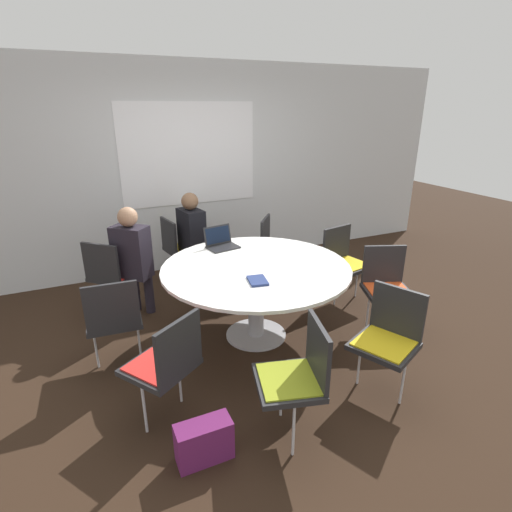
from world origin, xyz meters
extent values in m
plane|color=black|center=(0.00, 0.00, 0.00)|extent=(16.00, 16.00, 0.00)
cube|color=silver|center=(0.00, 2.12, 1.35)|extent=(8.00, 0.06, 2.70)
cube|color=white|center=(0.00, 2.08, 1.55)|extent=(1.80, 0.01, 1.30)
cylinder|color=#B7B7BC|center=(0.00, 0.00, 0.01)|extent=(0.59, 0.59, 0.02)
cylinder|color=#B7B7BC|center=(0.00, 0.00, 0.37)|extent=(0.15, 0.15, 0.70)
cylinder|color=white|center=(0.00, 0.00, 0.73)|extent=(1.77, 1.77, 0.03)
cube|color=#262628|center=(-0.28, 1.57, 0.44)|extent=(0.49, 0.51, 0.04)
cube|color=gold|center=(-0.28, 1.57, 0.46)|extent=(0.43, 0.45, 0.01)
cube|color=#262628|center=(-0.47, 1.54, 0.66)|extent=(0.10, 0.42, 0.40)
cylinder|color=silver|center=(-0.31, 1.75, 0.21)|extent=(0.02, 0.02, 0.42)
cylinder|color=silver|center=(-0.25, 1.39, 0.21)|extent=(0.02, 0.02, 0.42)
cube|color=#262628|center=(-1.17, 1.08, 0.44)|extent=(0.61, 0.61, 0.04)
cube|color=red|center=(-1.17, 1.08, 0.46)|extent=(0.54, 0.53, 0.01)
cube|color=#262628|center=(-1.30, 0.94, 0.66)|extent=(0.33, 0.31, 0.40)
cylinder|color=silver|center=(-1.30, 1.20, 0.21)|extent=(0.02, 0.02, 0.42)
cylinder|color=silver|center=(-1.04, 0.96, 0.21)|extent=(0.02, 0.02, 0.42)
cube|color=#262628|center=(-1.29, 0.09, 0.44)|extent=(0.47, 0.45, 0.04)
cube|color=red|center=(-1.29, 0.09, 0.46)|extent=(0.41, 0.40, 0.01)
cube|color=#262628|center=(-1.30, -0.10, 0.66)|extent=(0.42, 0.06, 0.40)
cylinder|color=silver|center=(-1.47, 0.10, 0.21)|extent=(0.02, 0.02, 0.42)
cylinder|color=silver|center=(-1.11, 0.08, 0.21)|extent=(0.02, 0.02, 0.42)
cube|color=#262628|center=(-1.07, -0.73, 0.44)|extent=(0.60, 0.59, 0.04)
cube|color=red|center=(-1.07, -0.73, 0.46)|extent=(0.53, 0.52, 0.01)
cube|color=#262628|center=(-0.96, -0.89, 0.66)|extent=(0.36, 0.26, 0.40)
cylinder|color=silver|center=(-1.22, -0.83, 0.21)|extent=(0.02, 0.02, 0.42)
cylinder|color=silver|center=(-0.92, -0.62, 0.21)|extent=(0.02, 0.02, 0.42)
cube|color=#262628|center=(-0.34, -1.25, 0.44)|extent=(0.52, 0.53, 0.04)
cube|color=olive|center=(-0.34, -1.25, 0.46)|extent=(0.46, 0.47, 0.01)
cube|color=#262628|center=(-0.15, -1.30, 0.66)|extent=(0.14, 0.41, 0.40)
cylinder|color=silver|center=(-0.39, -1.42, 0.21)|extent=(0.02, 0.02, 0.42)
cylinder|color=silver|center=(-0.29, -1.08, 0.21)|extent=(0.02, 0.02, 0.42)
cube|color=#262628|center=(0.53, -1.18, 0.44)|extent=(0.56, 0.57, 0.04)
cube|color=gold|center=(0.53, -1.18, 0.46)|extent=(0.50, 0.50, 0.01)
cube|color=#262628|center=(0.71, -1.10, 0.66)|extent=(0.20, 0.39, 0.40)
cylinder|color=silver|center=(0.60, -1.35, 0.21)|extent=(0.02, 0.02, 0.42)
cylinder|color=silver|center=(0.46, -1.02, 0.21)|extent=(0.02, 0.02, 0.42)
cube|color=#262628|center=(1.20, -0.47, 0.44)|extent=(0.56, 0.55, 0.04)
cube|color=#E04C1E|center=(1.20, -0.47, 0.46)|extent=(0.50, 0.49, 0.01)
cube|color=#262628|center=(1.28, -0.29, 0.66)|extent=(0.40, 0.18, 0.40)
cylinder|color=silver|center=(1.37, -0.54, 0.21)|extent=(0.02, 0.02, 0.42)
cylinder|color=silver|center=(1.04, -0.41, 0.21)|extent=(0.02, 0.02, 0.42)
cube|color=#262628|center=(1.27, 0.26, 0.44)|extent=(0.51, 0.50, 0.04)
cube|color=gold|center=(1.27, 0.26, 0.46)|extent=(0.45, 0.44, 0.01)
cube|color=#262628|center=(1.23, 0.45, 0.66)|extent=(0.42, 0.11, 0.40)
cylinder|color=silver|center=(1.45, 0.29, 0.21)|extent=(0.02, 0.02, 0.42)
cylinder|color=silver|center=(1.09, 0.22, 0.21)|extent=(0.02, 0.02, 0.42)
cube|color=#262628|center=(0.80, 1.02, 0.44)|extent=(0.60, 0.61, 0.04)
cube|color=#4C5156|center=(0.80, 1.02, 0.46)|extent=(0.53, 0.53, 0.01)
cube|color=#262628|center=(0.65, 1.14, 0.66)|extent=(0.28, 0.35, 0.40)
cylinder|color=silver|center=(0.91, 1.16, 0.21)|extent=(0.02, 0.02, 0.42)
cylinder|color=silver|center=(0.69, 0.88, 0.21)|extent=(0.02, 0.02, 0.42)
cylinder|color=black|center=(-0.15, 1.44, 0.23)|extent=(0.10, 0.10, 0.46)
cylinder|color=black|center=(-0.12, 1.26, 0.23)|extent=(0.10, 0.10, 0.46)
cube|color=black|center=(-0.24, 1.33, 0.73)|extent=(0.28, 0.39, 0.55)
sphere|color=brown|center=(-0.24, 1.33, 1.11)|extent=(0.20, 0.20, 0.20)
cylinder|color=#231E28|center=(-0.99, 1.05, 0.23)|extent=(0.10, 0.10, 0.46)
cylinder|color=#231E28|center=(-0.86, 0.93, 0.23)|extent=(0.10, 0.10, 0.46)
cube|color=#231E28|center=(-1.00, 0.92, 0.73)|extent=(0.41, 0.41, 0.55)
sphere|color=#A87A5B|center=(-1.00, 0.92, 1.11)|extent=(0.20, 0.20, 0.20)
cube|color=#232326|center=(-0.11, 0.60, 0.75)|extent=(0.35, 0.28, 0.02)
cube|color=#232326|center=(-0.13, 0.71, 0.86)|extent=(0.31, 0.10, 0.20)
cube|color=black|center=(-0.13, 0.70, 0.86)|extent=(0.28, 0.09, 0.17)
cube|color=navy|center=(-0.13, -0.33, 0.76)|extent=(0.19, 0.23, 0.02)
cube|color=#661E56|center=(-0.92, -1.21, 0.14)|extent=(0.36, 0.16, 0.28)
camera|label=1|loc=(-1.43, -3.14, 2.15)|focal=28.00mm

